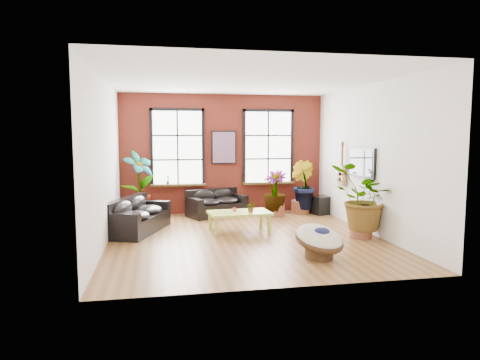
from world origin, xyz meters
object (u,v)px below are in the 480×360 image
at_px(coffee_table, 239,214).
at_px(papasan_chair, 319,240).
at_px(sofa_left, 137,216).
at_px(sofa_back, 216,204).

height_order(coffee_table, papasan_chair, papasan_chair).
bearing_deg(sofa_left, sofa_back, -30.43).
bearing_deg(sofa_back, sofa_left, -164.25).
bearing_deg(sofa_back, papasan_chair, -96.42).
distance_m(sofa_left, papasan_chair, 4.55).
bearing_deg(papasan_chair, sofa_left, 116.77).
relative_size(sofa_back, coffee_table, 1.20).
bearing_deg(coffee_table, sofa_back, 93.70).
height_order(sofa_left, coffee_table, sofa_left).
distance_m(sofa_back, coffee_table, 2.10).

